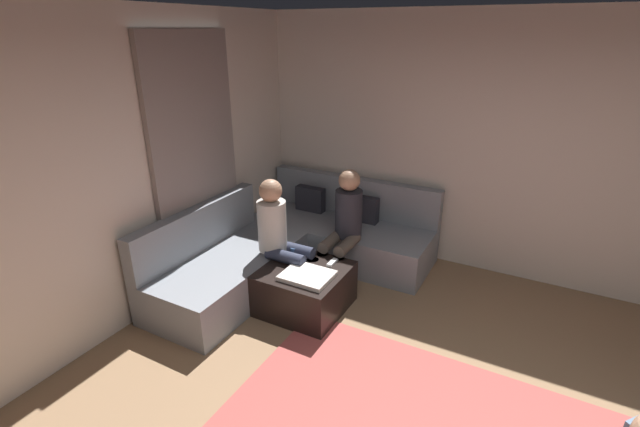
{
  "coord_description": "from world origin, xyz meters",
  "views": [
    {
      "loc": [
        0.27,
        -1.87,
        2.5
      ],
      "look_at": [
        -1.63,
        1.63,
        0.85
      ],
      "focal_mm": 25.16,
      "sensor_mm": 36.0,
      "label": 1
    }
  ],
  "objects": [
    {
      "name": "wall_left",
      "position": [
        -2.94,
        0.0,
        1.35
      ],
      "size": [
        0.12,
        6.0,
        2.7
      ],
      "primitive_type": "cube",
      "color": "beige",
      "rests_on": "ground_plane"
    },
    {
      "name": "sectional_couch",
      "position": [
        -2.08,
        1.88,
        0.28
      ],
      "size": [
        2.1,
        2.55,
        0.87
      ],
      "color": "gray",
      "rests_on": "ground_plane"
    },
    {
      "name": "curtain_panel",
      "position": [
        -2.84,
        1.3,
        1.25
      ],
      "size": [
        0.06,
        1.1,
        2.5
      ],
      "primitive_type": "cube",
      "color": "gray",
      "rests_on": "ground_plane"
    },
    {
      "name": "person_on_couch_back",
      "position": [
        -1.51,
        1.93,
        0.66
      ],
      "size": [
        0.3,
        0.6,
        1.2
      ],
      "rotation": [
        0.0,
        0.0,
        3.14
      ],
      "color": "brown",
      "rests_on": "ground_plane"
    },
    {
      "name": "ottoman",
      "position": [
        -1.61,
        1.28,
        0.21
      ],
      "size": [
        0.76,
        0.76,
        0.42
      ],
      "primitive_type": "cube",
      "color": "black",
      "rests_on": "ground_plane"
    },
    {
      "name": "game_remote",
      "position": [
        -1.43,
        1.5,
        0.43
      ],
      "size": [
        0.05,
        0.15,
        0.02
      ],
      "primitive_type": "cube",
      "color": "white",
      "rests_on": "ottoman"
    },
    {
      "name": "wall_back",
      "position": [
        0.0,
        2.94,
        1.35
      ],
      "size": [
        6.0,
        0.12,
        2.7
      ],
      "primitive_type": "cube",
      "color": "beige",
      "rests_on": "ground_plane"
    },
    {
      "name": "person_on_couch_side",
      "position": [
        -1.93,
        1.39,
        0.66
      ],
      "size": [
        0.6,
        0.3,
        1.2
      ],
      "rotation": [
        0.0,
        0.0,
        -1.57
      ],
      "color": "#2D3347",
      "rests_on": "ground_plane"
    },
    {
      "name": "coffee_mug",
      "position": [
        -1.83,
        1.46,
        0.47
      ],
      "size": [
        0.08,
        0.08,
        0.1
      ],
      "primitive_type": "cylinder",
      "color": "#334C72",
      "rests_on": "ottoman"
    },
    {
      "name": "folded_blanket",
      "position": [
        -1.51,
        1.16,
        0.44
      ],
      "size": [
        0.44,
        0.36,
        0.04
      ],
      "primitive_type": "cube",
      "color": "white",
      "rests_on": "ottoman"
    }
  ]
}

